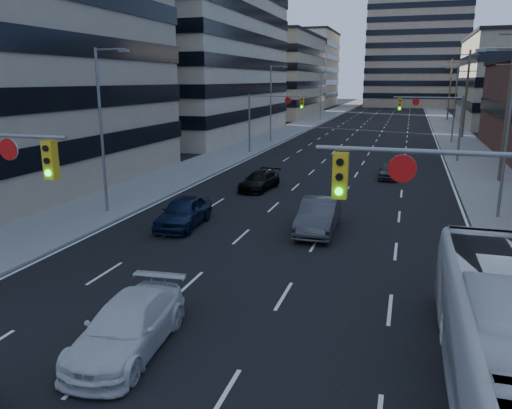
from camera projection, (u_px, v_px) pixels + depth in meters
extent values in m
cube|color=black|center=(388.00, 109.00, 127.41)|extent=(18.00, 300.00, 0.02)
cube|color=slate|center=(343.00, 108.00, 130.65)|extent=(5.00, 300.00, 0.15)
cube|color=slate|center=(435.00, 110.00, 124.13)|extent=(5.00, 300.00, 0.15)
cube|color=#ADA089|center=(162.00, 29.00, 66.73)|extent=(26.00, 34.00, 28.00)
cube|color=gray|center=(266.00, 77.00, 104.44)|extent=(20.00, 30.00, 16.00)
cube|color=#ADA089|center=(291.00, 70.00, 142.19)|extent=(24.00, 24.00, 20.00)
cube|color=gold|center=(51.00, 160.00, 14.15)|extent=(0.35, 0.28, 1.10)
cylinder|color=black|center=(45.00, 148.00, 13.91)|extent=(0.18, 0.06, 0.18)
cylinder|color=black|center=(47.00, 161.00, 14.00)|extent=(0.18, 0.06, 0.18)
cylinder|color=#0CE526|center=(48.00, 173.00, 14.08)|extent=(0.18, 0.06, 0.18)
cylinder|color=white|center=(8.00, 149.00, 14.46)|extent=(0.64, 0.06, 0.64)
cylinder|color=slate|center=(463.00, 153.00, 10.91)|extent=(6.50, 0.12, 0.12)
cube|color=gold|center=(340.00, 176.00, 11.82)|extent=(0.35, 0.28, 1.10)
cylinder|color=black|center=(340.00, 162.00, 11.59)|extent=(0.18, 0.06, 0.18)
cylinder|color=black|center=(339.00, 177.00, 11.68)|extent=(0.18, 0.06, 0.18)
cylinder|color=#0CE526|center=(339.00, 192.00, 11.76)|extent=(0.18, 0.06, 0.18)
cylinder|color=white|center=(402.00, 169.00, 11.34)|extent=(0.64, 0.06, 0.64)
cylinder|color=slate|center=(249.00, 124.00, 50.67)|extent=(0.18, 0.18, 6.00)
cylinder|color=slate|center=(278.00, 96.00, 49.14)|extent=(6.00, 0.12, 0.12)
cube|color=gold|center=(302.00, 103.00, 48.61)|extent=(0.35, 0.28, 1.10)
cylinder|color=black|center=(302.00, 99.00, 48.38)|extent=(0.18, 0.06, 0.18)
cylinder|color=black|center=(302.00, 103.00, 48.46)|extent=(0.18, 0.06, 0.18)
cylinder|color=#0CE526|center=(302.00, 107.00, 48.55)|extent=(0.18, 0.06, 0.18)
cylinder|color=white|center=(288.00, 100.00, 48.92)|extent=(0.64, 0.06, 0.64)
cylinder|color=slate|center=(460.00, 129.00, 45.00)|extent=(0.18, 0.18, 6.00)
cylinder|color=slate|center=(428.00, 97.00, 45.17)|extent=(6.00, 0.12, 0.12)
cube|color=gold|center=(400.00, 104.00, 46.01)|extent=(0.35, 0.28, 1.10)
cylinder|color=black|center=(400.00, 101.00, 45.77)|extent=(0.18, 0.06, 0.18)
cylinder|color=black|center=(400.00, 104.00, 45.86)|extent=(0.18, 0.06, 0.18)
cylinder|color=#0CE526|center=(400.00, 108.00, 45.94)|extent=(0.18, 0.06, 0.18)
cylinder|color=white|center=(416.00, 102.00, 45.52)|extent=(0.64, 0.06, 0.64)
cylinder|color=#4C3D2D|center=(508.00, 107.00, 35.42)|extent=(0.28, 0.28, 11.00)
cylinder|color=#4C3D2D|center=(466.00, 95.00, 63.25)|extent=(0.28, 0.28, 11.00)
cube|color=#4C3D2D|center=(470.00, 55.00, 62.06)|extent=(2.20, 0.10, 0.10)
cube|color=#4C3D2D|center=(469.00, 63.00, 62.30)|extent=(2.20, 0.10, 0.10)
cube|color=#4C3D2D|center=(468.00, 71.00, 62.54)|extent=(2.20, 0.10, 0.10)
cylinder|color=#4C3D2D|center=(450.00, 90.00, 91.08)|extent=(0.28, 0.28, 11.00)
cube|color=#4C3D2D|center=(452.00, 62.00, 89.88)|extent=(2.20, 0.10, 0.10)
cube|color=#4C3D2D|center=(452.00, 68.00, 90.13)|extent=(2.20, 0.10, 0.10)
cube|color=#4C3D2D|center=(451.00, 74.00, 90.37)|extent=(2.20, 0.10, 0.10)
cylinder|color=slate|center=(102.00, 134.00, 27.25)|extent=(0.16, 0.16, 9.00)
cylinder|color=slate|center=(110.00, 49.00, 25.93)|extent=(1.80, 0.10, 0.10)
cube|color=slate|center=(124.00, 51.00, 25.72)|extent=(0.50, 0.22, 0.14)
cylinder|color=slate|center=(271.00, 104.00, 59.72)|extent=(0.16, 0.16, 9.00)
cylinder|color=slate|center=(278.00, 66.00, 58.40)|extent=(1.80, 0.10, 0.10)
cube|color=slate|center=(285.00, 67.00, 58.19)|extent=(0.50, 0.22, 0.14)
cylinder|color=slate|center=(321.00, 96.00, 92.19)|extent=(0.16, 0.16, 9.00)
cylinder|color=slate|center=(326.00, 71.00, 90.86)|extent=(1.80, 0.10, 0.10)
cube|color=slate|center=(331.00, 71.00, 90.66)|extent=(0.50, 0.22, 0.14)
cylinder|color=slate|center=(507.00, 136.00, 25.94)|extent=(0.16, 0.16, 9.00)
cylinder|color=slate|center=(498.00, 48.00, 25.12)|extent=(1.80, 0.10, 0.10)
cube|color=slate|center=(481.00, 50.00, 25.37)|extent=(0.50, 0.22, 0.14)
cylinder|color=slate|center=(455.00, 105.00, 58.41)|extent=(0.16, 0.16, 9.00)
cylinder|color=slate|center=(450.00, 66.00, 57.59)|extent=(1.80, 0.10, 0.10)
cube|color=slate|center=(443.00, 67.00, 57.84)|extent=(0.50, 0.22, 0.14)
imported|color=silver|center=(128.00, 326.00, 13.84)|extent=(2.41, 5.07, 1.43)
imported|color=silver|center=(506.00, 337.00, 11.74)|extent=(2.58, 10.59, 2.94)
imported|color=black|center=(184.00, 212.00, 25.58)|extent=(2.06, 4.65, 1.56)
imported|color=#38383B|center=(319.00, 216.00, 24.68)|extent=(1.87, 5.03, 1.64)
imported|color=black|center=(260.00, 181.00, 34.22)|extent=(2.24, 4.47, 1.25)
imported|color=#2E2E30|center=(390.00, 171.00, 38.04)|extent=(1.59, 3.71, 1.25)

